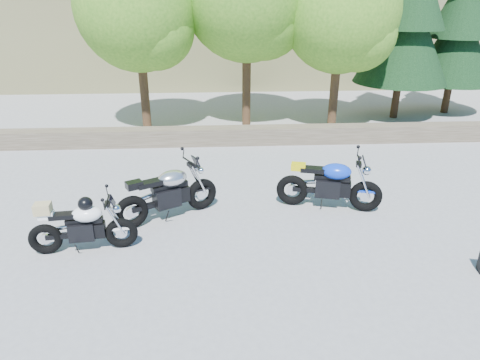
# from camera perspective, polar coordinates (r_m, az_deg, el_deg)

# --- Properties ---
(ground) EXTENTS (90.00, 90.00, 0.00)m
(ground) POSITION_cam_1_polar(r_m,az_deg,el_deg) (7.74, -1.06, -8.08)
(ground) COLOR gray
(ground) RESTS_ON ground
(stone_wall) EXTENTS (22.00, 0.55, 0.50)m
(stone_wall) POSITION_cam_1_polar(r_m,az_deg,el_deg) (12.69, -2.10, 5.91)
(stone_wall) COLOR brown
(stone_wall) RESTS_ON ground
(tree_decid_left) EXTENTS (3.67, 3.67, 5.62)m
(tree_decid_left) POSITION_cam_1_polar(r_m,az_deg,el_deg) (13.92, -13.12, 21.07)
(tree_decid_left) COLOR #382314
(tree_decid_left) RESTS_ON ground
(tree_decid_right) EXTENTS (3.54, 3.54, 5.41)m
(tree_decid_right) POSITION_cam_1_polar(r_m,az_deg,el_deg) (14.12, 13.79, 20.48)
(tree_decid_right) COLOR #382314
(tree_decid_right) RESTS_ON ground
(conifer_near) EXTENTS (3.17, 3.17, 7.06)m
(conifer_near) POSITION_cam_1_polar(r_m,az_deg,el_deg) (16.16, 21.60, 20.52)
(conifer_near) COLOR #382314
(conifer_near) RESTS_ON ground
(conifer_far) EXTENTS (2.82, 2.82, 6.27)m
(conifer_far) POSITION_cam_1_polar(r_m,az_deg,el_deg) (17.69, 27.42, 18.36)
(conifer_far) COLOR #382314
(conifer_far) RESTS_ON ground
(silver_bike) EXTENTS (1.94, 1.19, 1.07)m
(silver_bike) POSITION_cam_1_polar(r_m,az_deg,el_deg) (8.38, -9.55, -1.80)
(silver_bike) COLOR black
(silver_bike) RESTS_ON ground
(white_bike) EXTENTS (1.80, 0.57, 1.00)m
(white_bike) POSITION_cam_1_polar(r_m,az_deg,el_deg) (7.70, -20.36, -5.65)
(white_bike) COLOR black
(white_bike) RESTS_ON ground
(blue_bike) EXTENTS (2.11, 0.83, 1.07)m
(blue_bike) POSITION_cam_1_polar(r_m,az_deg,el_deg) (8.85, 11.88, -0.59)
(blue_bike) COLOR black
(blue_bike) RESTS_ON ground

